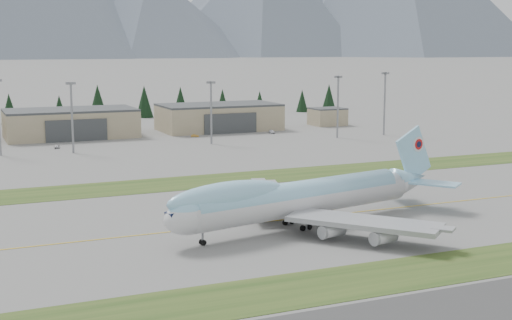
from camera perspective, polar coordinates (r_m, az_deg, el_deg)
name	(u,v)px	position (r m, az deg, el deg)	size (l,w,h in m)	color
ground	(271,221)	(141.54, 1.18, -4.93)	(7000.00, 7000.00, 0.00)	slate
grass_strip_near	(376,278)	(109.50, 9.59, -9.29)	(400.00, 14.00, 0.08)	#284619
grass_strip_far	(197,182)	(182.47, -4.70, -1.76)	(400.00, 18.00, 0.08)	#284619
taxiway_line_main	(271,221)	(141.54, 1.18, -4.93)	(400.00, 0.40, 0.02)	gold
boeing_747_freighter	(300,197)	(136.25, 3.56, -3.00)	(66.77, 56.17, 17.52)	silver
hangar_center	(71,123)	(279.46, -14.60, 2.87)	(48.00, 26.60, 10.80)	gray
hangar_right	(219,117)	(294.55, -2.98, 3.46)	(48.00, 26.60, 10.80)	gray
control_shed	(327,116)	(313.90, 5.74, 3.48)	(14.00, 12.00, 7.60)	gray
floodlight_masts	(173,99)	(245.61, -6.67, 4.84)	(160.59, 7.38, 24.35)	gray
service_vehicle_a	(57,148)	(250.81, -15.63, 0.91)	(1.51, 3.74, 1.27)	silver
service_vehicle_b	(195,137)	(272.86, -4.90, 1.85)	(1.09, 3.11, 1.03)	#B37E2C
service_vehicle_c	(272,133)	(283.07, 1.27, 2.14)	(1.85, 4.55, 1.32)	silver
conifer_belt	(80,105)	(342.43, -13.91, 4.27)	(269.16, 15.45, 16.50)	black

